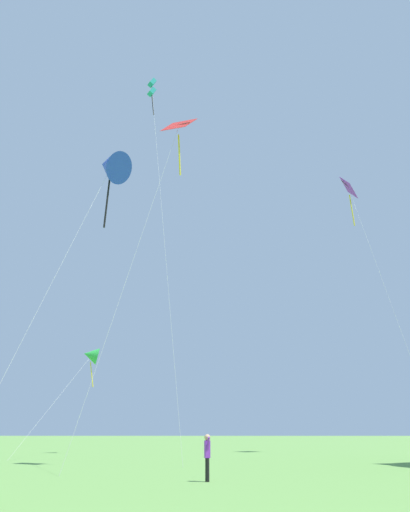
% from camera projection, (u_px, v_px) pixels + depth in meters
% --- Properties ---
extents(kite_purple_streamer, '(2.55, 10.24, 23.09)m').
position_uv_depth(kite_purple_streamer, '(351.00, 199.00, 45.87)').
color(kite_purple_streamer, purple).
rests_on(kite_purple_streamer, ground_plane).
extents(kite_green_small, '(2.71, 11.44, 8.19)m').
position_uv_depth(kite_green_small, '(91.00, 355.00, 42.10)').
color(kite_green_small, green).
rests_on(kite_green_small, ground_plane).
extents(kite_teal_box, '(3.59, 8.55, 27.58)m').
position_uv_depth(kite_teal_box, '(152.00, 90.00, 40.28)').
color(kite_teal_box, teal).
rests_on(kite_teal_box, ground_plane).
extents(kite_red_high, '(4.98, 5.75, 18.90)m').
position_uv_depth(kite_red_high, '(177.00, 139.00, 29.53)').
color(kite_red_high, red).
rests_on(kite_red_high, ground_plane).
extents(kite_blue_delta, '(4.58, 8.86, 17.11)m').
position_uv_depth(kite_blue_delta, '(110.00, 166.00, 29.77)').
color(kite_blue_delta, blue).
rests_on(kite_blue_delta, ground_plane).
extents(person_in_red_shirt, '(0.21, 0.49, 1.51)m').
position_uv_depth(person_in_red_shirt, '(207.00, 453.00, 17.75)').
color(person_in_red_shirt, black).
rests_on(person_in_red_shirt, ground_plane).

